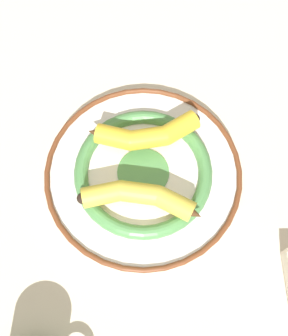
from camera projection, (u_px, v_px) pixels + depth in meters
The scene contains 4 objects.
ground_plane at pixel (144, 169), 0.72m from camera, with size 2.80×2.80×0.00m, color beige.
decorative_bowl at pixel (144, 173), 0.69m from camera, with size 0.35×0.35×0.04m.
banana_a at pixel (141, 197), 0.64m from camera, with size 0.21×0.07×0.03m.
banana_b at pixel (146, 135), 0.68m from camera, with size 0.20×0.08×0.04m.
Camera 1 is at (0.00, 0.28, 0.66)m, focal length 42.00 mm.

